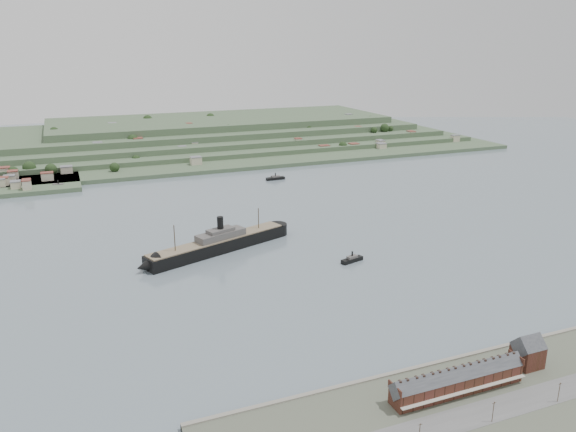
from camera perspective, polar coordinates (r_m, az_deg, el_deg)
name	(u,v)px	position (r m, az deg, el deg)	size (l,w,h in m)	color
ground	(302,248)	(363.83, 1.47, -3.24)	(1400.00, 1400.00, 0.00)	slate
near_shore	(514,417)	(224.42, 21.94, -18.39)	(220.00, 80.00, 2.60)	#4C5142
terrace_row	(458,380)	(226.59, 16.85, -15.68)	(55.60, 9.80, 11.07)	#422417
gabled_building	(528,352)	(251.23, 23.17, -12.57)	(10.40, 10.18, 14.09)	#422417
far_peninsula	(200,137)	(733.44, -8.92, 7.97)	(760.00, 309.00, 30.00)	#3B5337
steamship	(215,245)	(357.15, -7.46, -2.94)	(108.56, 48.97, 27.06)	black
tugboat	(352,259)	(342.57, 6.52, -4.39)	(15.54, 7.80, 6.76)	black
ferry_west	(59,187)	(551.72, -22.28, 2.79)	(21.44, 10.99, 7.75)	black
ferry_east	(275,178)	(544.34, -1.29, 3.88)	(18.45, 5.66, 6.86)	black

